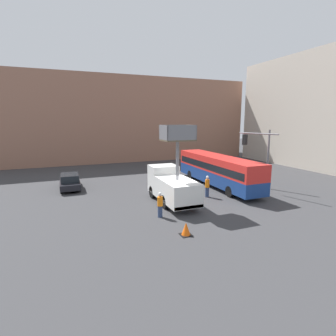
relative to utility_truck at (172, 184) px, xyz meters
The scene contains 9 objects.
ground_plane 1.86m from the utility_truck, 53.08° to the right, with size 120.00×120.00×0.00m, color #38383A.
building_backdrop_far 27.00m from the utility_truck, 88.66° to the left, with size 44.00×10.00×13.38m.
utility_truck is the anchor object (origin of this frame).
city_bus 7.28m from the utility_truck, 28.34° to the left, with size 2.46×12.26×3.07m.
traffic_light_pole 9.26m from the utility_truck, ahead, with size 4.03×3.78×5.72m.
road_worker_near_truck 3.33m from the utility_truck, 126.87° to the right, with size 0.38×0.38×1.78m.
road_worker_directing 3.58m from the utility_truck, ahead, with size 0.38×0.38×1.89m.
traffic_cone_near_truck 6.20m from the utility_truck, 104.76° to the right, with size 0.68×0.68×0.77m.
parked_car_curbside 10.78m from the utility_truck, 134.42° to the left, with size 1.81×4.38×1.50m.
Camera 1 is at (-8.47, -17.99, 6.63)m, focal length 28.00 mm.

